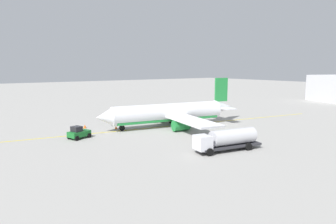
{
  "coord_description": "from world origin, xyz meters",
  "views": [
    {
      "loc": [
        35.12,
        49.56,
        12.14
      ],
      "look_at": [
        0.0,
        0.0,
        3.0
      ],
      "focal_mm": 32.15,
      "sensor_mm": 36.0,
      "label": 1
    }
  ],
  "objects_px": {
    "pushback_tug": "(79,133)",
    "refueling_worker": "(224,137)",
    "fuel_tanker": "(227,139)",
    "safety_cone_wingtip": "(116,127)",
    "airplane": "(170,113)",
    "safety_cone_nose": "(85,126)"
  },
  "relations": [
    {
      "from": "refueling_worker",
      "to": "safety_cone_nose",
      "type": "distance_m",
      "value": 28.07
    },
    {
      "from": "safety_cone_wingtip",
      "to": "safety_cone_nose",
      "type": "bearing_deg",
      "value": -41.63
    },
    {
      "from": "safety_cone_nose",
      "to": "safety_cone_wingtip",
      "type": "height_order",
      "value": "safety_cone_nose"
    },
    {
      "from": "airplane",
      "to": "pushback_tug",
      "type": "relative_size",
      "value": 7.59
    },
    {
      "from": "pushback_tug",
      "to": "refueling_worker",
      "type": "xyz_separation_m",
      "value": [
        -18.61,
        15.95,
        -0.19
      ]
    },
    {
      "from": "pushback_tug",
      "to": "refueling_worker",
      "type": "relative_size",
      "value": 2.38
    },
    {
      "from": "fuel_tanker",
      "to": "safety_cone_wingtip",
      "type": "distance_m",
      "value": 24.53
    },
    {
      "from": "safety_cone_nose",
      "to": "pushback_tug",
      "type": "bearing_deg",
      "value": 63.65
    },
    {
      "from": "safety_cone_wingtip",
      "to": "pushback_tug",
      "type": "bearing_deg",
      "value": 23.17
    },
    {
      "from": "refueling_worker",
      "to": "safety_cone_nose",
      "type": "xyz_separation_m",
      "value": [
        14.66,
        -23.94,
        -0.47
      ]
    },
    {
      "from": "fuel_tanker",
      "to": "safety_cone_nose",
      "type": "relative_size",
      "value": 15.43
    },
    {
      "from": "safety_cone_wingtip",
      "to": "airplane",
      "type": "bearing_deg",
      "value": 158.86
    },
    {
      "from": "airplane",
      "to": "refueling_worker",
      "type": "bearing_deg",
      "value": 88.39
    },
    {
      "from": "fuel_tanker",
      "to": "safety_cone_wingtip",
      "type": "height_order",
      "value": "fuel_tanker"
    },
    {
      "from": "fuel_tanker",
      "to": "airplane",
      "type": "bearing_deg",
      "value": -101.17
    },
    {
      "from": "pushback_tug",
      "to": "refueling_worker",
      "type": "bearing_deg",
      "value": 139.41
    },
    {
      "from": "refueling_worker",
      "to": "safety_cone_nose",
      "type": "height_order",
      "value": "refueling_worker"
    },
    {
      "from": "fuel_tanker",
      "to": "pushback_tug",
      "type": "bearing_deg",
      "value": -52.65
    },
    {
      "from": "pushback_tug",
      "to": "safety_cone_nose",
      "type": "relative_size",
      "value": 5.78
    },
    {
      "from": "pushback_tug",
      "to": "safety_cone_nose",
      "type": "bearing_deg",
      "value": -116.35
    },
    {
      "from": "airplane",
      "to": "fuel_tanker",
      "type": "xyz_separation_m",
      "value": [
        3.88,
        19.64,
        -0.96
      ]
    },
    {
      "from": "airplane",
      "to": "safety_cone_wingtip",
      "type": "bearing_deg",
      "value": -21.14
    }
  ]
}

